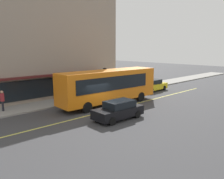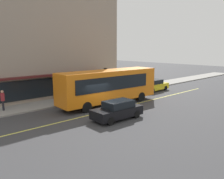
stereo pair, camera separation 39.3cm
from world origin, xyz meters
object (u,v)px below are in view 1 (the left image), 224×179
Objects in this scene: bus at (109,85)px; traffic_light at (105,75)px; car_black at (118,110)px; car_yellow at (153,85)px; pedestrian_waiting at (2,99)px.

bus reaches higher than traffic_light.
bus reaches higher than car_black.
car_yellow is at bearing -15.74° from traffic_light.
bus is 9.58m from car_yellow.
traffic_light is at bearing 164.26° from car_yellow.
pedestrian_waiting is at bearing 175.46° from traffic_light.
bus is at bearing -126.54° from traffic_light.
traffic_light is 9.48m from car_black.
car_yellow is at bearing -8.81° from pedestrian_waiting.
bus is 3.51× the size of traffic_light.
car_yellow is 18.59m from pedestrian_waiting.
pedestrian_waiting is (-18.36, 2.85, 0.53)m from car_yellow.
car_black is 13.51m from car_yellow.
car_black is 10.46m from pedestrian_waiting.
bus is 5.22m from car_black.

